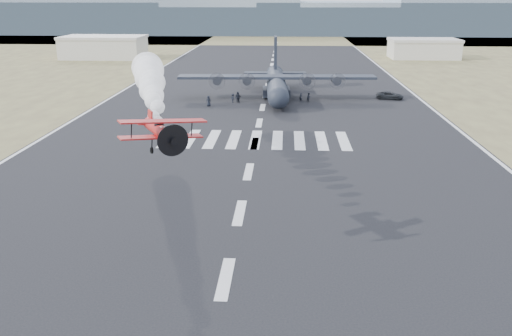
# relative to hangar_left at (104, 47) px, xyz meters

# --- Properties ---
(scrub_far) EXTENTS (500.00, 80.00, 0.00)m
(scrub_far) POSITION_rel_hangar_left_xyz_m (52.00, 85.00, -3.41)
(scrub_far) COLOR brown
(scrub_far) RESTS_ON ground
(runway_markings) EXTENTS (60.00, 260.00, 0.01)m
(runway_markings) POSITION_rel_hangar_left_xyz_m (52.00, -85.00, -3.40)
(runway_markings) COLOR silver
(runway_markings) RESTS_ON ground
(ridge_seg_b) EXTENTS (150.00, 50.00, 15.00)m
(ridge_seg_b) POSITION_rel_hangar_left_xyz_m (-78.00, 115.00, 4.09)
(ridge_seg_b) COLOR gray
(ridge_seg_b) RESTS_ON ground
(ridge_seg_c) EXTENTS (150.00, 50.00, 17.00)m
(ridge_seg_c) POSITION_rel_hangar_left_xyz_m (-13.00, 115.00, 5.09)
(ridge_seg_c) COLOR gray
(ridge_seg_c) RESTS_ON ground
(ridge_seg_d) EXTENTS (150.00, 50.00, 13.00)m
(ridge_seg_d) POSITION_rel_hangar_left_xyz_m (52.00, 115.00, 3.09)
(ridge_seg_d) COLOR gray
(ridge_seg_d) RESTS_ON ground
(ridge_seg_e) EXTENTS (150.00, 50.00, 15.00)m
(ridge_seg_e) POSITION_rel_hangar_left_xyz_m (117.00, 115.00, 4.09)
(ridge_seg_e) COLOR gray
(ridge_seg_e) RESTS_ON ground
(hangar_left) EXTENTS (24.50, 14.50, 6.70)m
(hangar_left) POSITION_rel_hangar_left_xyz_m (0.00, 0.00, 0.00)
(hangar_left) COLOR #BBB7A6
(hangar_left) RESTS_ON ground
(hangar_right) EXTENTS (20.50, 12.50, 5.90)m
(hangar_right) POSITION_rel_hangar_left_xyz_m (98.00, 5.00, -0.40)
(hangar_right) COLOR #BBB7A6
(hangar_right) RESTS_ON ground
(aerobatic_biplane) EXTENTS (6.35, 5.90, 2.65)m
(aerobatic_biplane) POSITION_rel_hangar_left_xyz_m (47.03, -129.27, 6.28)
(aerobatic_biplane) COLOR #AA290B
(smoke_trail) EXTENTS (10.24, 30.65, 3.98)m
(smoke_trail) POSITION_rel_hangar_left_xyz_m (40.04, -104.20, 6.51)
(smoke_trail) COLOR white
(transport_aircraft) EXTENTS (37.04, 30.50, 10.70)m
(transport_aircraft) POSITION_rel_hangar_left_xyz_m (54.21, -62.95, -0.65)
(transport_aircraft) COLOR black
(transport_aircraft) RESTS_ON ground
(support_vehicle) EXTENTS (5.45, 3.52, 1.40)m
(support_vehicle) POSITION_rel_hangar_left_xyz_m (75.71, -63.92, -2.71)
(support_vehicle) COLOR black
(support_vehicle) RESTS_ON ground
(crew_a) EXTENTS (0.72, 0.76, 1.64)m
(crew_a) POSITION_rel_hangar_left_xyz_m (54.78, -73.71, -2.59)
(crew_a) COLOR black
(crew_a) RESTS_ON ground
(crew_b) EXTENTS (1.04, 0.87, 1.83)m
(crew_b) POSITION_rel_hangar_left_xyz_m (47.16, -68.02, -2.49)
(crew_b) COLOR black
(crew_b) RESTS_ON ground
(crew_c) EXTENTS (1.13, 1.04, 1.63)m
(crew_c) POSITION_rel_hangar_left_xyz_m (46.38, -68.86, -2.59)
(crew_c) COLOR black
(crew_c) RESTS_ON ground
(crew_d) EXTENTS (1.10, 0.63, 1.81)m
(crew_d) POSITION_rel_hangar_left_xyz_m (47.41, -68.87, -2.50)
(crew_d) COLOR black
(crew_d) RESTS_ON ground
(crew_e) EXTENTS (1.04, 0.83, 1.87)m
(crew_e) POSITION_rel_hangar_left_xyz_m (42.39, -72.50, -2.47)
(crew_e) COLOR black
(crew_e) RESTS_ON ground
(crew_f) EXTENTS (1.19, 1.47, 1.57)m
(crew_f) POSITION_rel_hangar_left_xyz_m (55.47, -70.21, -2.62)
(crew_f) COLOR black
(crew_f) RESTS_ON ground
(crew_g) EXTENTS (0.77, 0.76, 1.63)m
(crew_g) POSITION_rel_hangar_left_xyz_m (58.81, -67.52, -2.59)
(crew_g) COLOR black
(crew_g) RESTS_ON ground
(crew_h) EXTENTS (0.97, 0.96, 1.74)m
(crew_h) POSITION_rel_hangar_left_xyz_m (60.29, -67.62, -2.54)
(crew_h) COLOR black
(crew_h) RESTS_ON ground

